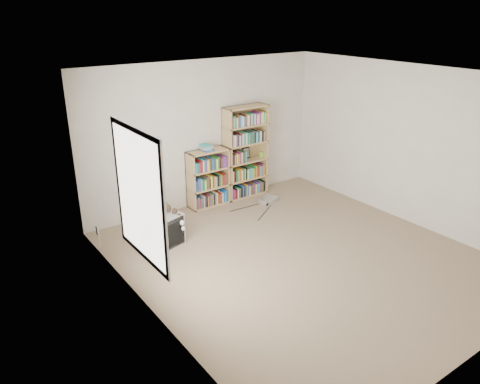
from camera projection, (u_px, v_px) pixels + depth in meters
floor at (301, 257)px, 6.59m from camera, size 4.50×5.00×0.01m
wall_back at (205, 134)px, 8.01m from camera, size 4.50×0.02×2.50m
wall_left at (147, 215)px, 4.91m from camera, size 0.02×5.00×2.50m
wall_right at (411, 146)px, 7.34m from camera, size 0.02×5.00×2.50m
ceiling at (311, 76)px, 5.66m from camera, size 4.50×5.00×0.02m
window at (139, 196)px, 5.01m from camera, size 0.02×1.22×1.52m
crt_tv at (160, 230)px, 6.85m from camera, size 0.67×0.63×0.48m
cat at (158, 210)px, 6.73m from camera, size 0.63×0.46×0.51m
bookcase_tall at (245, 154)px, 8.48m from camera, size 0.84×0.30×1.67m
bookcase_short at (208, 180)px, 8.16m from camera, size 0.73×0.30×1.01m
book_stack at (206, 147)px, 7.94m from camera, size 0.18×0.24×0.10m
green_mug at (261, 154)px, 8.68m from camera, size 0.09×0.09×0.10m
framed_print at (246, 153)px, 8.59m from camera, size 0.15×0.05×0.20m
dvd_player at (268, 200)px, 8.43m from camera, size 0.41×0.35×0.08m
wall_outlet at (97, 231)px, 6.64m from camera, size 0.01×0.08×0.13m
floor_cables at (238, 212)px, 8.04m from camera, size 1.20×0.70×0.01m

